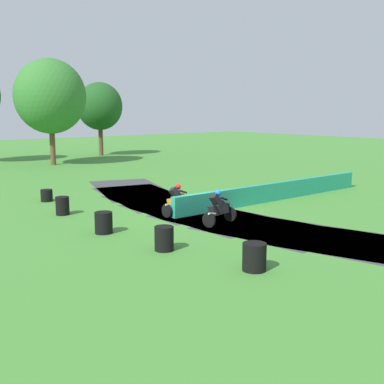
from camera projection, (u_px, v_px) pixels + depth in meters
ground_plane at (199, 214)px, 21.08m from camera, size 120.00×120.00×0.00m
track_asphalt at (209, 212)px, 21.42m from camera, size 6.43×23.85×0.01m
safety_barrier at (276, 191)px, 24.19m from camera, size 13.14×0.33×0.90m
motorcycle_lead_orange at (179, 200)px, 20.77m from camera, size 1.68×0.83×1.43m
motorcycle_chase_black at (220, 208)px, 19.11m from camera, size 1.67×0.96×1.43m
tire_stack_near at (47, 195)px, 23.88m from camera, size 0.59×0.59×0.60m
tire_stack_mid_a at (62, 206)px, 20.78m from camera, size 0.59×0.59×0.80m
tire_stack_mid_b at (104, 223)px, 17.65m from camera, size 0.66×0.66×0.80m
tire_stack_far at (164, 238)px, 15.47m from camera, size 0.63×0.63×0.80m
tire_stack_extra_a at (254, 257)px, 13.52m from camera, size 0.68×0.68×0.80m
tree_mid_rise at (50, 96)px, 39.10m from camera, size 5.82×5.82×8.71m
tree_behind_barrier at (100, 106)px, 47.64m from camera, size 4.51×4.51×7.29m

